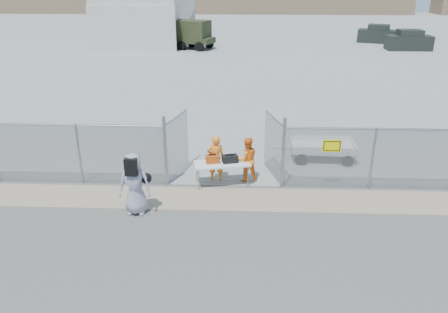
{
  "coord_description": "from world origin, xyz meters",
  "views": [
    {
      "loc": [
        0.57,
        -11.71,
        6.79
      ],
      "look_at": [
        0.0,
        2.0,
        1.1
      ],
      "focal_mm": 35.0,
      "sensor_mm": 36.0,
      "label": 1
    }
  ],
  "objects_px": {
    "folding_table": "(222,174)",
    "visitor": "(135,184)",
    "security_worker_right": "(247,159)",
    "security_worker_left": "(216,158)",
    "utility_trailer": "(322,150)"
  },
  "relations": [
    {
      "from": "security_worker_right",
      "to": "visitor",
      "type": "xyz_separation_m",
      "value": [
        -3.4,
        -2.43,
        0.16
      ]
    },
    {
      "from": "folding_table",
      "to": "security_worker_right",
      "type": "distance_m",
      "value": 1.01
    },
    {
      "from": "security_worker_left",
      "to": "utility_trailer",
      "type": "height_order",
      "value": "security_worker_left"
    },
    {
      "from": "folding_table",
      "to": "visitor",
      "type": "bearing_deg",
      "value": -152.66
    },
    {
      "from": "visitor",
      "to": "utility_trailer",
      "type": "height_order",
      "value": "visitor"
    },
    {
      "from": "security_worker_right",
      "to": "folding_table",
      "type": "bearing_deg",
      "value": 7.02
    },
    {
      "from": "folding_table",
      "to": "utility_trailer",
      "type": "xyz_separation_m",
      "value": [
        3.89,
        2.48,
        -0.02
      ]
    },
    {
      "from": "folding_table",
      "to": "security_worker_left",
      "type": "relative_size",
      "value": 1.14
    },
    {
      "from": "folding_table",
      "to": "security_worker_left",
      "type": "xyz_separation_m",
      "value": [
        -0.24,
        0.34,
        0.44
      ]
    },
    {
      "from": "folding_table",
      "to": "visitor",
      "type": "xyz_separation_m",
      "value": [
        -2.54,
        -2.08,
        0.57
      ]
    },
    {
      "from": "security_worker_left",
      "to": "folding_table",
      "type": "bearing_deg",
      "value": 121.25
    },
    {
      "from": "security_worker_left",
      "to": "visitor",
      "type": "bearing_deg",
      "value": 43.02
    },
    {
      "from": "security_worker_left",
      "to": "visitor",
      "type": "relative_size",
      "value": 0.86
    },
    {
      "from": "security_worker_left",
      "to": "security_worker_right",
      "type": "xyz_separation_m",
      "value": [
        1.1,
        0.0,
        -0.03
      ]
    },
    {
      "from": "utility_trailer",
      "to": "security_worker_right",
      "type": "bearing_deg",
      "value": -142.7
    }
  ]
}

